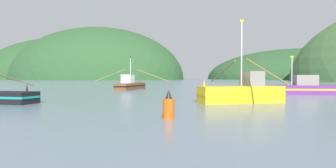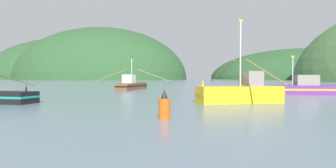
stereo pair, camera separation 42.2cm
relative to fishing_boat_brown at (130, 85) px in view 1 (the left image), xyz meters
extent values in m
ellipsoid|color=#2D562D|center=(-91.04, 153.80, -0.80)|extent=(130.19, 104.15, 76.30)
ellipsoid|color=#2D562D|center=(55.66, 217.44, -0.80)|extent=(145.47, 116.38, 49.29)
ellipsoid|color=#2D562D|center=(-136.92, 188.64, -0.80)|extent=(160.65, 128.52, 73.26)
cone|color=black|center=(2.62, -28.72, 0.57)|extent=(0.21, 0.21, 0.70)
cylinder|color=#997F4C|center=(-2.34, -24.67, 1.23)|extent=(0.32, 6.06, 1.53)
cube|color=brown|center=(0.00, 0.20, -0.22)|extent=(2.35, 9.64, 1.15)
cube|color=black|center=(0.00, 0.20, -0.17)|extent=(2.37, 9.73, 0.21)
cone|color=brown|center=(-0.07, 4.62, 0.70)|extent=(0.20, 0.20, 0.70)
cube|color=silver|center=(0.02, -1.15, 1.09)|extent=(1.78, 2.01, 1.49)
cylinder|color=silver|center=(0.00, 0.14, 2.57)|extent=(0.12, 0.12, 4.45)
cube|color=black|center=(0.00, 0.14, 4.92)|extent=(0.04, 0.36, 0.20)
cylinder|color=#997F4C|center=(-4.07, 0.14, 1.70)|extent=(5.97, 0.21, 2.20)
cylinder|color=#997F4C|center=(4.06, 0.27, 1.70)|extent=(5.97, 0.21, 2.20)
cube|color=#6B2D84|center=(26.67, -7.99, -0.20)|extent=(10.51, 4.18, 1.19)
cube|color=gold|center=(26.67, -7.99, -0.14)|extent=(10.61, 4.22, 0.21)
cone|color=#6B2D84|center=(22.03, -8.75, 0.74)|extent=(0.23, 0.23, 0.70)
cube|color=gray|center=(27.38, -7.88, 1.05)|extent=(2.97, 2.67, 1.31)
cylinder|color=silver|center=(25.78, -8.14, 2.17)|extent=(0.12, 0.12, 3.55)
cube|color=gold|center=(25.78, -8.14, 4.06)|extent=(0.36, 0.09, 0.20)
cube|color=gold|center=(19.94, -22.85, -0.06)|extent=(7.52, 5.59, 1.47)
cube|color=gold|center=(19.94, -22.85, 0.01)|extent=(7.59, 5.64, 0.26)
cone|color=gold|center=(16.98, -24.55, 1.02)|extent=(0.27, 0.27, 0.70)
cube|color=gray|center=(20.87, -22.31, 1.32)|extent=(2.20, 2.38, 1.31)
cylinder|color=silver|center=(19.99, -22.82, 3.46)|extent=(0.12, 0.12, 5.58)
cube|color=gold|center=(19.99, -22.82, 6.37)|extent=(0.33, 0.21, 0.20)
cylinder|color=#997F4C|center=(21.86, -26.19, 1.96)|extent=(2.89, 4.90, 2.10)
cylinder|color=#997F4C|center=(18.01, -19.50, 1.96)|extent=(2.89, 4.90, 2.10)
cylinder|color=#E55914|center=(16.55, -34.26, -0.24)|extent=(0.64, 0.64, 1.11)
cone|color=black|center=(16.55, -34.26, 0.56)|extent=(0.38, 0.38, 0.50)
camera|label=1|loc=(20.98, -50.23, 1.52)|focal=32.64mm
camera|label=2|loc=(21.38, -50.12, 1.52)|focal=32.64mm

